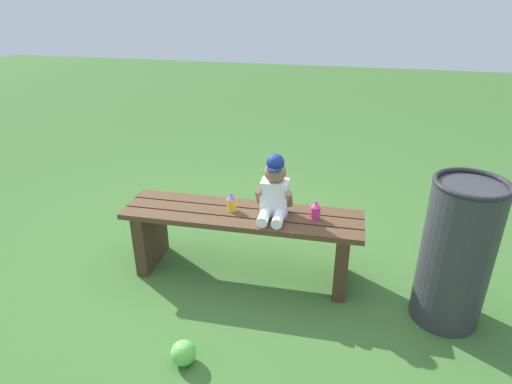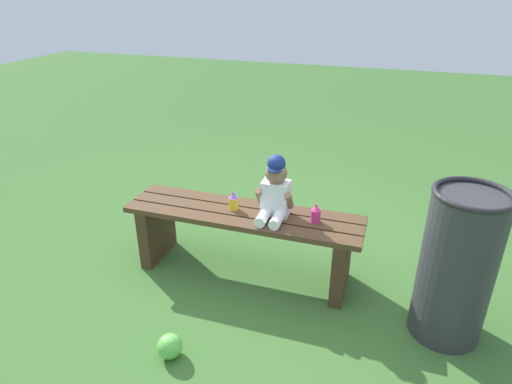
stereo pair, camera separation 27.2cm
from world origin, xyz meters
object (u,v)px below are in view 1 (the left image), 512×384
Objects in this scene: sippy_cup_right at (316,211)px; trash_bin at (457,253)px; sippy_cup_left at (232,202)px; toy_ball at (183,353)px; park_bench at (242,233)px; child_figure at (274,190)px.

trash_bin is (0.80, -0.19, -0.08)m from sippy_cup_right.
sippy_cup_right is at bearing 0.00° from sippy_cup_left.
park_bench is at bearing 81.95° from toy_ball.
sippy_cup_right is 0.14× the size of trash_bin.
sippy_cup_right is at bearing 166.55° from trash_bin.
sippy_cup_right is at bearing 55.43° from toy_ball.
park_bench is 0.88m from toy_ball.
toy_ball is at bearing -98.05° from park_bench.
toy_ball is (-0.33, -0.85, -0.58)m from child_figure.
child_figure is 3.02× the size of toy_ball.
child_figure is 0.46× the size of trash_bin.
park_bench is 0.22m from sippy_cup_left.
sippy_cup_left is at bearing 86.75° from toy_ball.
park_bench is 12.46× the size of sippy_cup_left.
sippy_cup_left is at bearing 171.86° from trash_bin.
trash_bin reaches higher than park_bench.
sippy_cup_right is 1.13m from toy_ball.
child_figure is at bearing -0.16° from sippy_cup_left.
sippy_cup_left is 1.00× the size of sippy_cup_right.
sippy_cup_right is at bearing 1.57° from park_bench.
trash_bin reaches higher than sippy_cup_right.
child_figure is 0.30m from sippy_cup_left.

